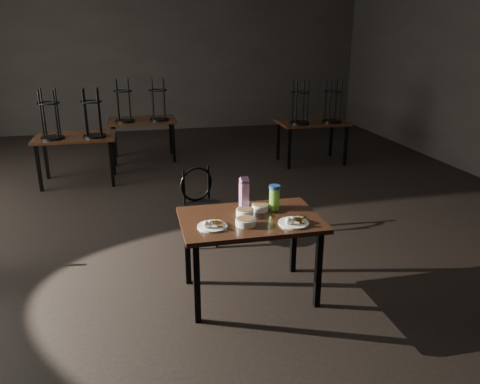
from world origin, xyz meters
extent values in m
plane|color=black|center=(0.00, 0.00, 0.00)|extent=(12.00, 12.00, 0.00)
cube|color=black|center=(0.00, 6.00, 1.60)|extent=(10.00, 0.04, 3.20)
cube|color=black|center=(0.47, -1.72, 0.73)|extent=(1.20, 0.80, 0.04)
cube|color=black|center=(-0.05, -2.04, 0.35)|extent=(0.05, 0.05, 0.71)
cube|color=black|center=(0.99, -2.04, 0.35)|extent=(0.05, 0.05, 0.71)
cube|color=black|center=(-0.05, -1.40, 0.35)|extent=(0.05, 0.05, 0.71)
cube|color=black|center=(0.99, -1.40, 0.35)|extent=(0.05, 0.05, 0.71)
cylinder|color=white|center=(0.12, -1.85, 0.76)|extent=(0.25, 0.25, 0.01)
cube|color=#A7813B|center=(0.12, -1.81, 0.81)|extent=(0.09, 0.09, 0.04)
cube|color=#A7813B|center=(0.15, -1.81, 0.81)|extent=(0.10, 0.10, 0.03)
ellipsoid|color=white|center=(0.06, -1.88, 0.79)|extent=(0.05, 0.05, 0.06)
ellipsoid|color=white|center=(0.09, -1.88, 0.79)|extent=(0.05, 0.05, 0.06)
cylinder|color=white|center=(0.79, -1.93, 0.76)|extent=(0.26, 0.26, 0.02)
cube|color=#A7813B|center=(0.80, -1.89, 0.81)|extent=(0.09, 0.09, 0.04)
cube|color=#A7813B|center=(0.83, -1.89, 0.81)|extent=(0.11, 0.11, 0.03)
ellipsoid|color=white|center=(0.73, -1.96, 0.80)|extent=(0.05, 0.05, 0.06)
ellipsoid|color=white|center=(0.77, -1.96, 0.80)|extent=(0.05, 0.05, 0.06)
cylinder|color=white|center=(0.44, -1.67, 0.78)|extent=(0.16, 0.16, 0.06)
cylinder|color=brown|center=(0.44, -1.67, 0.80)|extent=(0.13, 0.13, 0.01)
cylinder|color=white|center=(0.60, -1.57, 0.78)|extent=(0.15, 0.15, 0.06)
cylinder|color=brown|center=(0.60, -1.57, 0.80)|extent=(0.13, 0.13, 0.01)
cylinder|color=white|center=(0.39, -1.87, 0.78)|extent=(0.17, 0.17, 0.06)
cylinder|color=brown|center=(0.39, -1.87, 0.80)|extent=(0.14, 0.14, 0.01)
cube|color=#7E1773|center=(0.48, -1.46, 0.87)|extent=(0.08, 0.08, 0.23)
cube|color=#7E1773|center=(0.48, -1.46, 1.01)|extent=(0.08, 0.08, 0.07)
cylinder|color=#81D73F|center=(0.73, -1.57, 0.85)|extent=(0.12, 0.12, 0.20)
cylinder|color=navy|center=(0.73, -1.57, 0.96)|extent=(0.13, 0.13, 0.03)
ellipsoid|color=silver|center=(0.92, -1.80, 0.76)|extent=(0.05, 0.07, 0.01)
cube|color=silver|center=(0.92, -1.90, 0.75)|extent=(0.04, 0.13, 0.00)
cylinder|color=black|center=(0.23, -0.58, 0.46)|extent=(0.41, 0.41, 0.03)
torus|color=black|center=(0.18, -0.42, 0.66)|extent=(0.38, 0.15, 0.39)
cylinder|color=black|center=(0.35, -0.46, 0.23)|extent=(0.03, 0.03, 0.46)
cylinder|color=black|center=(0.12, -0.46, 0.23)|extent=(0.03, 0.03, 0.46)
cylinder|color=black|center=(0.12, -0.69, 0.23)|extent=(0.03, 0.03, 0.46)
cylinder|color=black|center=(0.35, -0.69, 0.23)|extent=(0.03, 0.03, 0.46)
cube|color=black|center=(-1.35, 2.08, 0.73)|extent=(1.20, 0.80, 0.04)
cube|color=black|center=(-1.87, 1.76, 0.35)|extent=(0.05, 0.05, 0.71)
cube|color=black|center=(-0.83, 1.76, 0.35)|extent=(0.05, 0.05, 0.71)
cube|color=black|center=(-1.87, 2.40, 0.35)|extent=(0.05, 0.05, 0.71)
cube|color=black|center=(-0.83, 2.40, 0.35)|extent=(0.05, 0.05, 0.71)
cylinder|color=black|center=(-1.65, 1.93, 0.77)|extent=(0.34, 0.34, 0.03)
torus|color=black|center=(-1.65, 1.93, 1.27)|extent=(0.32, 0.32, 0.02)
cylinder|color=black|center=(-1.55, 2.03, 1.13)|extent=(0.03, 0.03, 0.70)
cylinder|color=black|center=(-1.75, 2.03, 1.13)|extent=(0.03, 0.03, 0.70)
cylinder|color=black|center=(-1.75, 1.83, 1.13)|extent=(0.03, 0.03, 0.70)
cylinder|color=black|center=(-1.55, 1.83, 1.13)|extent=(0.03, 0.03, 0.70)
cylinder|color=black|center=(-1.05, 1.93, 0.77)|extent=(0.34, 0.34, 0.03)
torus|color=black|center=(-1.05, 1.93, 1.27)|extent=(0.32, 0.32, 0.02)
cylinder|color=black|center=(-0.95, 2.03, 1.13)|extent=(0.03, 0.03, 0.70)
cylinder|color=black|center=(-1.15, 2.03, 1.13)|extent=(0.03, 0.03, 0.70)
cylinder|color=black|center=(-1.15, 1.83, 1.13)|extent=(0.03, 0.03, 0.70)
cylinder|color=black|center=(-0.95, 1.83, 1.13)|extent=(0.03, 0.03, 0.70)
cube|color=black|center=(2.63, 2.41, 0.73)|extent=(1.20, 0.80, 0.04)
cube|color=black|center=(2.11, 2.09, 0.35)|extent=(0.05, 0.05, 0.71)
cube|color=black|center=(3.15, 2.09, 0.35)|extent=(0.05, 0.05, 0.71)
cube|color=black|center=(2.11, 2.73, 0.35)|extent=(0.05, 0.05, 0.71)
cube|color=black|center=(3.15, 2.73, 0.35)|extent=(0.05, 0.05, 0.71)
cylinder|color=black|center=(2.33, 2.26, 0.77)|extent=(0.34, 0.34, 0.03)
torus|color=black|center=(2.33, 2.26, 1.27)|extent=(0.32, 0.32, 0.02)
cylinder|color=black|center=(2.43, 2.36, 1.13)|extent=(0.03, 0.03, 0.70)
cylinder|color=black|center=(2.23, 2.36, 1.13)|extent=(0.03, 0.03, 0.70)
cylinder|color=black|center=(2.23, 2.16, 1.13)|extent=(0.03, 0.03, 0.70)
cylinder|color=black|center=(2.43, 2.16, 1.13)|extent=(0.03, 0.03, 0.70)
cylinder|color=black|center=(2.93, 2.26, 0.77)|extent=(0.34, 0.34, 0.03)
torus|color=black|center=(2.93, 2.26, 1.27)|extent=(0.32, 0.32, 0.02)
cylinder|color=black|center=(3.03, 2.36, 1.13)|extent=(0.03, 0.03, 0.70)
cylinder|color=black|center=(2.83, 2.36, 1.13)|extent=(0.03, 0.03, 0.70)
cylinder|color=black|center=(2.83, 2.16, 1.13)|extent=(0.03, 0.03, 0.70)
cylinder|color=black|center=(3.03, 2.16, 1.13)|extent=(0.03, 0.03, 0.70)
cube|color=black|center=(-0.30, 3.28, 0.73)|extent=(1.20, 0.80, 0.04)
cube|color=black|center=(-0.82, 2.96, 0.35)|extent=(0.05, 0.05, 0.71)
cube|color=black|center=(0.22, 2.96, 0.35)|extent=(0.05, 0.05, 0.71)
cube|color=black|center=(-0.82, 3.60, 0.35)|extent=(0.05, 0.05, 0.71)
cube|color=black|center=(0.22, 3.60, 0.35)|extent=(0.05, 0.05, 0.71)
cylinder|color=black|center=(-0.60, 3.13, 0.77)|extent=(0.34, 0.34, 0.03)
torus|color=black|center=(-0.60, 3.13, 1.27)|extent=(0.32, 0.32, 0.02)
cylinder|color=black|center=(-0.51, 3.23, 1.13)|extent=(0.03, 0.03, 0.70)
cylinder|color=black|center=(-0.70, 3.23, 1.13)|extent=(0.03, 0.03, 0.70)
cylinder|color=black|center=(-0.70, 3.03, 1.13)|extent=(0.03, 0.03, 0.70)
cylinder|color=black|center=(-0.51, 3.03, 1.13)|extent=(0.03, 0.03, 0.70)
cylinder|color=black|center=(0.00, 3.13, 0.77)|extent=(0.34, 0.34, 0.03)
torus|color=black|center=(0.00, 3.13, 1.27)|extent=(0.32, 0.32, 0.02)
cylinder|color=black|center=(0.09, 3.23, 1.13)|extent=(0.03, 0.03, 0.70)
cylinder|color=black|center=(-0.10, 3.23, 1.13)|extent=(0.03, 0.03, 0.70)
cylinder|color=black|center=(-0.10, 3.03, 1.13)|extent=(0.03, 0.03, 0.70)
cylinder|color=black|center=(0.09, 3.03, 1.13)|extent=(0.03, 0.03, 0.70)
camera|label=1|loc=(-0.44, -5.34, 2.28)|focal=35.00mm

